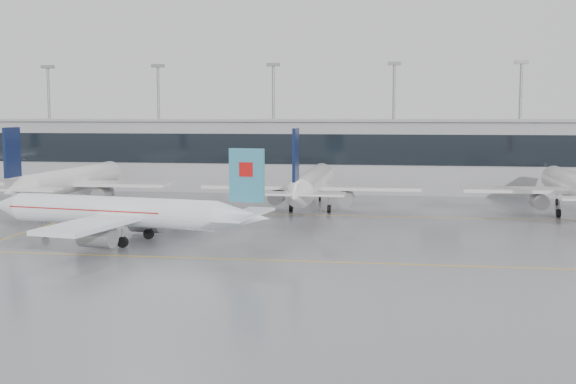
# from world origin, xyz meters

# --- Properties ---
(ground) EXTENTS (320.00, 320.00, 0.00)m
(ground) POSITION_xyz_m (0.00, 0.00, 0.00)
(ground) COLOR slate
(ground) RESTS_ON ground
(taxi_line_main) EXTENTS (120.00, 0.25, 0.01)m
(taxi_line_main) POSITION_xyz_m (0.00, 0.00, 0.01)
(taxi_line_main) COLOR gold
(taxi_line_main) RESTS_ON ground
(taxi_line_north) EXTENTS (120.00, 0.25, 0.01)m
(taxi_line_north) POSITION_xyz_m (0.00, 30.00, 0.01)
(taxi_line_north) COLOR gold
(taxi_line_north) RESTS_ON ground
(taxi_line_cross) EXTENTS (0.25, 60.00, 0.01)m
(taxi_line_cross) POSITION_xyz_m (-30.00, 15.00, 0.01)
(taxi_line_cross) COLOR gold
(taxi_line_cross) RESTS_ON ground
(terminal) EXTENTS (180.00, 15.00, 12.00)m
(terminal) POSITION_xyz_m (0.00, 62.00, 6.00)
(terminal) COLOR #949497
(terminal) RESTS_ON ground
(terminal_glass) EXTENTS (180.00, 0.20, 5.00)m
(terminal_glass) POSITION_xyz_m (0.00, 54.45, 7.50)
(terminal_glass) COLOR black
(terminal_glass) RESTS_ON ground
(terminal_roof) EXTENTS (182.00, 16.00, 0.40)m
(terminal_roof) POSITION_xyz_m (0.00, 62.00, 12.20)
(terminal_roof) COLOR gray
(terminal_roof) RESTS_ON ground
(light_masts) EXTENTS (156.40, 1.00, 22.60)m
(light_masts) POSITION_xyz_m (0.00, 68.00, 13.34)
(light_masts) COLOR gray
(light_masts) RESTS_ON ground
(air_canada_jet) EXTENTS (33.00, 25.81, 10.01)m
(air_canada_jet) POSITION_xyz_m (-16.30, 6.84, 3.12)
(air_canada_jet) COLOR white
(air_canada_jet) RESTS_ON ground
(parked_jet_b) EXTENTS (29.64, 36.96, 11.72)m
(parked_jet_b) POSITION_xyz_m (-35.00, 33.69, 3.71)
(parked_jet_b) COLOR silver
(parked_jet_b) RESTS_ON ground
(parked_jet_c) EXTENTS (29.64, 36.96, 11.72)m
(parked_jet_c) POSITION_xyz_m (-0.00, 33.69, 3.71)
(parked_jet_c) COLOR silver
(parked_jet_c) RESTS_ON ground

